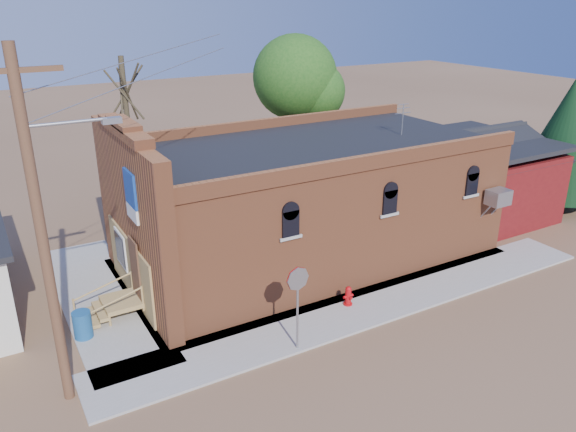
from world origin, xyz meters
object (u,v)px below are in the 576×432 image
utility_pole (43,230)px  stop_sign (298,287)px  brick_bar (303,202)px  trash_barrel (82,325)px  fire_hydrant (348,296)px

utility_pole → stop_sign: 6.87m
brick_bar → utility_pole: 10.96m
trash_barrel → stop_sign: bearing=-35.0°
utility_pole → stop_sign: bearing=-10.9°
fire_hydrant → trash_barrel: 8.54m
stop_sign → trash_barrel: (-5.39, 3.78, -1.62)m
brick_bar → trash_barrel: bearing=-169.1°
fire_hydrant → trash_barrel: bearing=158.9°
fire_hydrant → stop_sign: stop_sign is taller
fire_hydrant → stop_sign: (-2.79, -1.29, 1.71)m
brick_bar → trash_barrel: (-8.94, -1.72, -1.83)m
utility_pole → fire_hydrant: size_ratio=13.06×
fire_hydrant → stop_sign: bearing=-159.3°
utility_pole → trash_barrel: size_ratio=10.39×
stop_sign → fire_hydrant: bearing=43.4°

